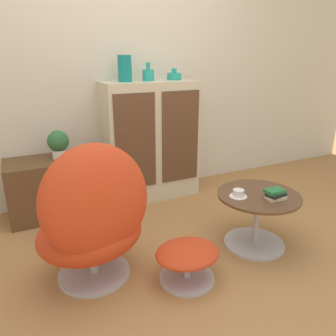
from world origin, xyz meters
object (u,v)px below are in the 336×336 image
at_px(tv_console, 53,187).
at_px(potted_plant, 58,143).
at_px(coffee_table, 257,215).
at_px(vase_inner_left, 148,75).
at_px(vase_inner_right, 174,76).
at_px(sideboard, 151,141).
at_px(book_stack, 275,194).
at_px(teacup, 238,194).
at_px(egg_chair, 94,218).
at_px(ottoman, 187,257).
at_px(vase_leftmost, 125,68).

relative_size(tv_console, potted_plant, 3.05).
height_order(coffee_table, potted_plant, potted_plant).
distance_m(vase_inner_left, vase_inner_right, 0.27).
distance_m(sideboard, vase_inner_right, 0.66).
height_order(vase_inner_left, book_stack, vase_inner_left).
xyz_separation_m(tv_console, teacup, (1.13, -1.16, 0.18)).
relative_size(coffee_table, vase_inner_right, 4.31).
height_order(egg_chair, ottoman, egg_chair).
height_order(teacup, book_stack, book_stack).
bearing_deg(vase_inner_left, book_stack, -73.26).
height_order(ottoman, teacup, teacup).
bearing_deg(coffee_table, teacup, 169.41).
distance_m(egg_chair, vase_inner_right, 1.71).
bearing_deg(potted_plant, coffee_table, -44.72).
bearing_deg(vase_inner_right, teacup, -93.80).
bearing_deg(tv_console, sideboard, 0.89).
height_order(egg_chair, potted_plant, egg_chair).
bearing_deg(teacup, book_stack, -33.78).
height_order(egg_chair, coffee_table, egg_chair).
xyz_separation_m(potted_plant, book_stack, (1.25, -1.30, -0.20)).
bearing_deg(vase_leftmost, coffee_table, -64.70).
distance_m(vase_leftmost, book_stack, 1.66).
height_order(ottoman, vase_inner_left, vase_inner_left).
relative_size(sideboard, vase_leftmost, 5.01).
bearing_deg(ottoman, coffee_table, 11.53).
relative_size(egg_chair, book_stack, 6.47).
bearing_deg(tv_console, potted_plant, 0.27).
relative_size(coffee_table, potted_plant, 2.45).
height_order(coffee_table, vase_inner_left, vase_inner_left).
distance_m(vase_inner_right, teacup, 1.39).
bearing_deg(vase_inner_left, potted_plant, -178.77).
distance_m(ottoman, teacup, 0.59).
relative_size(vase_inner_left, potted_plant, 0.67).
bearing_deg(tv_console, ottoman, -64.39).
relative_size(potted_plant, teacup, 1.94).
bearing_deg(coffee_table, tv_console, 137.37).
distance_m(vase_leftmost, vase_inner_right, 0.49).
bearing_deg(vase_leftmost, vase_inner_right, 0.00).
bearing_deg(vase_inner_right, vase_leftmost, 180.00).
relative_size(vase_leftmost, potted_plant, 0.93).
xyz_separation_m(sideboard, tv_console, (-0.96, -0.01, -0.31)).
height_order(tv_console, egg_chair, egg_chair).
bearing_deg(book_stack, tv_console, 135.89).
distance_m(coffee_table, teacup, 0.25).
distance_m(potted_plant, teacup, 1.58).
relative_size(vase_inner_left, teacup, 1.29).
bearing_deg(tv_console, vase_leftmost, 1.49).
bearing_deg(sideboard, teacup, -81.43).
relative_size(tv_console, teacup, 5.91).
xyz_separation_m(egg_chair, book_stack, (1.22, -0.22, 0.01)).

